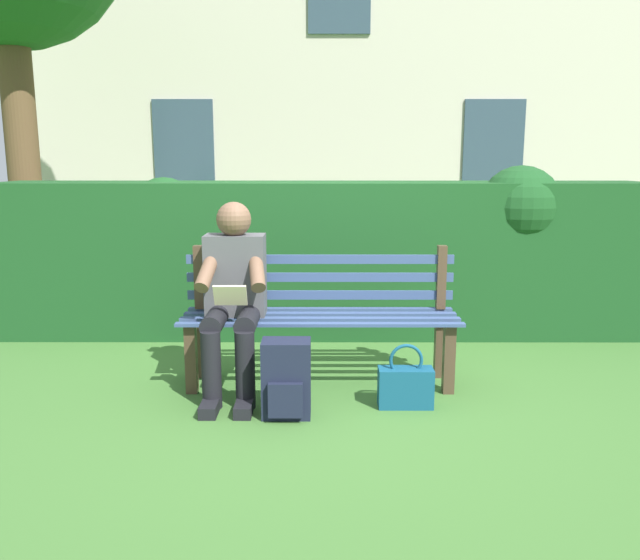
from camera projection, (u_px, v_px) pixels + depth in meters
The scene contains 7 objects.
ground at pixel (320, 384), 4.17m from camera, with size 60.00×60.00×0.00m, color #3D6B2D.
park_bench at pixel (320, 314), 4.15m from camera, with size 1.78×0.46×0.90m.
person_seated at pixel (233, 292), 3.95m from camera, with size 0.44×0.73×1.20m.
hedge_backdrop at pixel (327, 254), 5.35m from camera, with size 5.39×0.81×1.41m.
building_facade at pixel (336, 62), 10.75m from camera, with size 9.25×3.25×6.21m.
backpack at pixel (286, 379), 3.61m from camera, with size 0.28×0.26×0.45m.
handbag at pixel (405, 386), 3.77m from camera, with size 0.32×0.14×0.39m.
Camera 1 is at (-0.01, 3.96, 1.45)m, focal length 35.46 mm.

